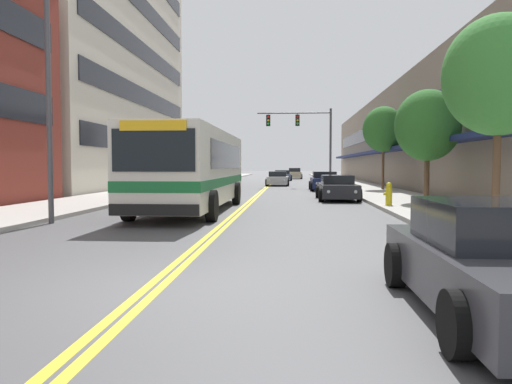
# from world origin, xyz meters

# --- Properties ---
(ground_plane) EXTENTS (240.00, 240.00, 0.00)m
(ground_plane) POSITION_xyz_m (0.00, 37.00, 0.00)
(ground_plane) COLOR #4C4C4F
(sidewalk_left) EXTENTS (3.96, 106.00, 0.14)m
(sidewalk_left) POSITION_xyz_m (-7.48, 37.00, 0.07)
(sidewalk_left) COLOR #B2ADA5
(sidewalk_left) RESTS_ON ground_plane
(sidewalk_right) EXTENTS (3.96, 106.00, 0.14)m
(sidewalk_right) POSITION_xyz_m (7.48, 37.00, 0.07)
(sidewalk_right) COLOR #B2ADA5
(sidewalk_right) RESTS_ON ground_plane
(centre_line) EXTENTS (0.34, 106.00, 0.01)m
(centre_line) POSITION_xyz_m (0.00, 37.00, 0.00)
(centre_line) COLOR yellow
(centre_line) RESTS_ON ground_plane
(office_tower_left) EXTENTS (12.08, 27.29, 25.01)m
(office_tower_left) POSITION_xyz_m (-15.70, 32.53, 12.51)
(office_tower_left) COLOR beige
(office_tower_left) RESTS_ON ground_plane
(storefront_row_right) EXTENTS (9.10, 68.00, 8.04)m
(storefront_row_right) POSITION_xyz_m (13.69, 37.00, 4.02)
(storefront_row_right) COLOR gray
(storefront_row_right) RESTS_ON ground_plane
(city_bus) EXTENTS (2.95, 11.39, 3.04)m
(city_bus) POSITION_xyz_m (-1.81, 12.37, 1.72)
(city_bus) COLOR silver
(city_bus) RESTS_ON ground_plane
(car_white_parked_left_near) EXTENTS (2.18, 4.52, 1.27)m
(car_white_parked_left_near) POSITION_xyz_m (-4.30, 23.63, 0.60)
(car_white_parked_left_near) COLOR white
(car_white_parked_left_near) RESTS_ON ground_plane
(car_black_parked_left_far) EXTENTS (2.07, 4.15, 1.33)m
(car_black_parked_left_far) POSITION_xyz_m (-4.34, 33.61, 0.62)
(car_black_parked_left_far) COLOR black
(car_black_parked_left_far) RESTS_ON ground_plane
(car_dark_grey_parked_right_foreground) EXTENTS (2.09, 4.49, 1.34)m
(car_dark_grey_parked_right_foreground) POSITION_xyz_m (4.42, -0.95, 0.62)
(car_dark_grey_parked_right_foreground) COLOR #38383D
(car_dark_grey_parked_right_foreground) RESTS_ON ground_plane
(car_charcoal_parked_right_mid) EXTENTS (2.05, 4.82, 1.26)m
(car_charcoal_parked_right_mid) POSITION_xyz_m (4.34, 18.81, 0.60)
(car_charcoal_parked_right_mid) COLOR #232328
(car_charcoal_parked_right_mid) RESTS_ON ground_plane
(car_navy_parked_right_far) EXTENTS (2.10, 4.30, 1.33)m
(car_navy_parked_right_far) POSITION_xyz_m (4.33, 28.49, 0.62)
(car_navy_parked_right_far) COLOR #19234C
(car_navy_parked_right_far) RESTS_ON ground_plane
(car_silver_moving_lead) EXTENTS (2.01, 4.27, 1.24)m
(car_silver_moving_lead) POSITION_xyz_m (0.80, 36.62, 0.58)
(car_silver_moving_lead) COLOR #B7B7BC
(car_silver_moving_lead) RESTS_ON ground_plane
(car_slate_blue_moving_second) EXTENTS (2.21, 4.40, 1.20)m
(car_slate_blue_moving_second) POSITION_xyz_m (0.97, 51.51, 0.57)
(car_slate_blue_moving_second) COLOR #475675
(car_slate_blue_moving_second) RESTS_ON ground_plane
(car_beige_moving_third) EXTENTS (2.00, 4.58, 1.42)m
(car_beige_moving_third) POSITION_xyz_m (2.44, 59.12, 0.66)
(car_beige_moving_third) COLOR #BCAD89
(car_beige_moving_third) RESTS_ON ground_plane
(traffic_signal_mast) EXTENTS (6.12, 0.38, 6.42)m
(traffic_signal_mast) POSITION_xyz_m (3.12, 34.49, 4.58)
(traffic_signal_mast) COLOR #47474C
(traffic_signal_mast) RESTS_ON ground_plane
(street_lamp_left_near) EXTENTS (2.33, 0.28, 8.42)m
(street_lamp_left_near) POSITION_xyz_m (-5.00, 7.70, 4.98)
(street_lamp_left_near) COLOR #47474C
(street_lamp_left_near) RESTS_ON ground_plane
(street_tree_right_near) EXTENTS (2.68, 2.68, 5.30)m
(street_tree_right_near) POSITION_xyz_m (7.03, 5.79, 3.95)
(street_tree_right_near) COLOR brown
(street_tree_right_near) RESTS_ON sidewalk_right
(street_tree_right_mid) EXTENTS (2.88, 2.88, 4.98)m
(street_tree_right_mid) POSITION_xyz_m (8.00, 15.77, 3.53)
(street_tree_right_mid) COLOR brown
(street_tree_right_mid) RESTS_ON sidewalk_right
(street_tree_right_far) EXTENTS (2.81, 2.81, 5.63)m
(street_tree_right_far) POSITION_xyz_m (8.25, 27.71, 4.22)
(street_tree_right_far) COLOR brown
(street_tree_right_far) RESTS_ON sidewalk_right
(fire_hydrant) EXTENTS (0.34, 0.26, 0.93)m
(fire_hydrant) POSITION_xyz_m (5.95, 13.67, 0.61)
(fire_hydrant) COLOR yellow
(fire_hydrant) RESTS_ON sidewalk_right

